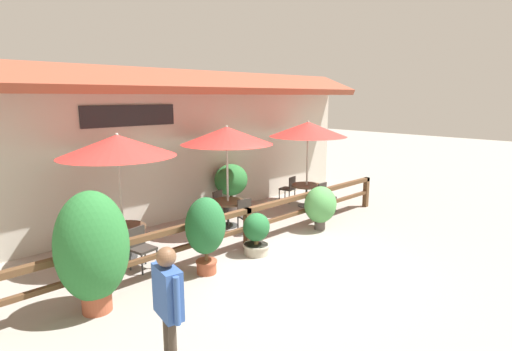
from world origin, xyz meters
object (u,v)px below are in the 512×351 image
potted_plant_tall_tropical (206,228)px  dining_table_middle (228,206)px  patio_umbrella_near (117,146)px  chair_near_wallside (106,229)px  chair_near_streetside (141,246)px  chair_middle_streetside (247,214)px  chair_far_wallside (289,188)px  dining_table_near (123,233)px  chair_middle_wallside (214,203)px  potted_plant_broad_leaf (320,205)px  patio_umbrella_middle (227,136)px  pedestrian (168,297)px  patio_umbrella_far (308,129)px  dining_table_far (307,189)px  chair_far_streetside (326,196)px  potted_plant_small_flowering (231,183)px  potted_plant_corner_fern (93,249)px  potted_plant_entrance_palm (256,233)px

potted_plant_tall_tropical → dining_table_middle: bearing=41.9°
patio_umbrella_near → chair_near_wallside: (-0.06, 0.78, -1.98)m
chair_near_streetside → chair_middle_streetside: bearing=-7.4°
patio_umbrella_near → chair_far_wallside: bearing=6.3°
dining_table_near → chair_near_streetside: bearing=-90.2°
chair_middle_wallside → potted_plant_broad_leaf: size_ratio=0.74×
chair_middle_wallside → patio_umbrella_near: bearing=1.8°
patio_umbrella_middle → dining_table_near: bearing=-178.1°
dining_table_middle → chair_middle_wallside: chair_middle_wallside is taller
patio_umbrella_near → chair_far_wallside: (6.14, 0.67, -1.98)m
chair_middle_streetside → chair_far_wallside: size_ratio=1.00×
patio_umbrella_middle → pedestrian: (-4.35, -4.13, -1.35)m
patio_umbrella_near → patio_umbrella_far: bearing=-0.7°
chair_far_wallside → potted_plant_tall_tropical: (-5.31, -2.54, 0.45)m
potted_plant_tall_tropical → chair_middle_streetside: bearing=29.2°
chair_near_wallside → potted_plant_broad_leaf: (4.68, -2.56, 0.17)m
patio_umbrella_middle → dining_table_far: patio_umbrella_middle is taller
chair_middle_streetside → chair_far_streetside: (3.08, -0.21, 0.00)m
chair_far_wallside → potted_plant_small_flowering: 2.25m
patio_umbrella_near → chair_far_wallside: patio_umbrella_near is taller
patio_umbrella_far → chair_far_wallside: patio_umbrella_far is taller
potted_plant_broad_leaf → potted_plant_tall_tropical: bearing=-178.8°
dining_table_middle → patio_umbrella_far: bearing=-3.3°
chair_far_wallside → potted_plant_small_flowering: (-2.17, 0.41, 0.43)m
patio_umbrella_middle → patio_umbrella_far: (3.12, -0.18, 0.00)m
chair_near_streetside → chair_far_streetside: 6.14m
potted_plant_corner_fern → potted_plant_small_flowering: (5.31, 2.86, -0.17)m
dining_table_far → potted_plant_entrance_palm: size_ratio=1.04×
dining_table_far → chair_far_streetside: chair_far_streetside is taller
patio_umbrella_middle → potted_plant_entrance_palm: size_ratio=2.90×
dining_table_far → potted_plant_entrance_palm: bearing=-155.7°
dining_table_far → chair_far_wallside: size_ratio=1.13×
potted_plant_tall_tropical → potted_plant_small_flowering: size_ratio=1.05×
chair_near_wallside → potted_plant_small_flowering: bearing=-179.8°
patio_umbrella_middle → pedestrian: size_ratio=1.57×
potted_plant_small_flowering → chair_near_streetside: bearing=-154.9°
dining_table_near → chair_far_streetside: size_ratio=1.13×
patio_umbrella_far → potted_plant_entrance_palm: patio_umbrella_far is taller
chair_middle_wallside → potted_plant_entrance_palm: size_ratio=0.92×
patio_umbrella_far → potted_plant_tall_tropical: (-5.31, -1.78, -1.54)m
chair_near_streetside → patio_umbrella_far: bearing=-3.9°
dining_table_near → potted_plant_corner_fern: size_ratio=0.48×
dining_table_near → chair_middle_streetside: bearing=-11.5°
chair_near_wallside → potted_plant_small_flowering: potted_plant_small_flowering is taller
dining_table_middle → potted_plant_corner_fern: bearing=-156.7°
dining_table_near → potted_plant_broad_leaf: size_ratio=0.84×
chair_near_wallside → dining_table_middle: size_ratio=0.88×
potted_plant_entrance_palm → dining_table_middle: bearing=67.9°
potted_plant_tall_tropical → pedestrian: bearing=-134.9°
chair_near_streetside → dining_table_middle: chair_near_streetside is taller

